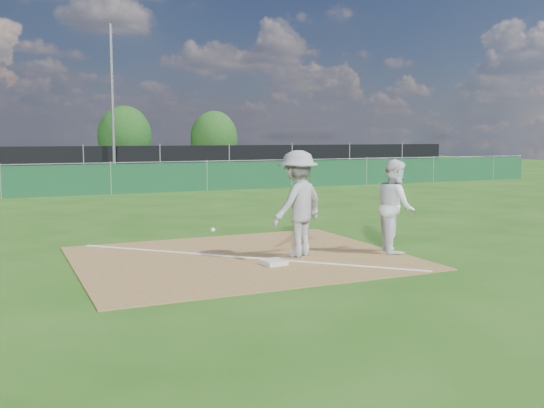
{
  "coord_description": "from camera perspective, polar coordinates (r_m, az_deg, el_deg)",
  "views": [
    {
      "loc": [
        -4.13,
        -9.44,
        2.28
      ],
      "look_at": [
        0.64,
        1.0,
        1.0
      ],
      "focal_mm": 40.0,
      "sensor_mm": 36.0,
      "label": 1
    }
  ],
  "objects": [
    {
      "name": "car_mid",
      "position": [
        37.52,
        -21.13,
        3.64
      ],
      "size": [
        4.91,
        2.41,
        1.55
      ],
      "primitive_type": "imported",
      "rotation": [
        0.0,
        0.0,
        1.74
      ],
      "color": "black",
      "rests_on": "parking_lot"
    },
    {
      "name": "parking_lot",
      "position": [
        37.74,
        -18.23,
        2.58
      ],
      "size": [
        46.0,
        9.0,
        0.01
      ],
      "primitive_type": "cube",
      "color": "black",
      "rests_on": "ground"
    },
    {
      "name": "infield_dirt",
      "position": [
        11.46,
        -2.93,
        -5.07
      ],
      "size": [
        6.0,
        5.0,
        0.02
      ],
      "primitive_type": "cube",
      "color": "olive",
      "rests_on": "ground"
    },
    {
      "name": "black_fence",
      "position": [
        32.74,
        -17.31,
        3.65
      ],
      "size": [
        46.0,
        0.04,
        1.8
      ],
      "primitive_type": "cube",
      "color": "black",
      "rests_on": "ground"
    },
    {
      "name": "runner",
      "position": [
        12.14,
        11.52,
        -0.2
      ],
      "size": [
        0.97,
        1.08,
        1.84
      ],
      "primitive_type": "imported",
      "rotation": [
        0.0,
        0.0,
        1.21
      ],
      "color": "white",
      "rests_on": "ground"
    },
    {
      "name": "foul_line",
      "position": [
        11.45,
        -2.93,
        -5.0
      ],
      "size": [
        5.01,
        5.01,
        0.01
      ],
      "primitive_type": "cube",
      "rotation": [
        0.0,
        0.0,
        0.79
      ],
      "color": "white",
      "rests_on": "infield_dirt"
    },
    {
      "name": "first_base",
      "position": [
        10.8,
        0.17,
        -5.49
      ],
      "size": [
        0.43,
        0.43,
        0.08
      ],
      "primitive_type": "cube",
      "rotation": [
        0.0,
        0.0,
        0.11
      ],
      "color": "silver",
      "rests_on": "infield_dirt"
    },
    {
      "name": "ground",
      "position": [
        20.01,
        -12.47,
        -0.34
      ],
      "size": [
        90.0,
        90.0,
        0.0
      ],
      "primitive_type": "plane",
      "color": "#214E10",
      "rests_on": "ground"
    },
    {
      "name": "tree_right",
      "position": [
        46.26,
        -5.47,
        6.19
      ],
      "size": [
        3.57,
        3.57,
        4.23
      ],
      "color": "#382316",
      "rests_on": "ground"
    },
    {
      "name": "tree_mid",
      "position": [
        44.4,
        -13.7,
        6.2
      ],
      "size": [
        3.77,
        3.77,
        4.48
      ],
      "color": "#382316",
      "rests_on": "ground"
    },
    {
      "name": "play_at_first",
      "position": [
        11.43,
        2.46,
        0.04
      ],
      "size": [
        2.49,
        1.23,
        2.0
      ],
      "color": "#A7A7A9",
      "rests_on": "infield_dirt"
    },
    {
      "name": "light_pole",
      "position": [
        32.68,
        -14.78,
        9.16
      ],
      "size": [
        0.16,
        0.16,
        8.0
      ],
      "primitive_type": "cylinder",
      "color": "slate",
      "rests_on": "ground"
    },
    {
      "name": "green_fence",
      "position": [
        24.85,
        -14.93,
        2.26
      ],
      "size": [
        44.0,
        0.05,
        1.2
      ],
      "primitive_type": "cube",
      "color": "#103E21",
      "rests_on": "ground"
    },
    {
      "name": "car_right",
      "position": [
        39.22,
        -9.53,
        3.97
      ],
      "size": [
        5.21,
        3.64,
        1.4
      ],
      "primitive_type": "imported",
      "rotation": [
        0.0,
        0.0,
        1.96
      ],
      "color": "black",
      "rests_on": "parking_lot"
    }
  ]
}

